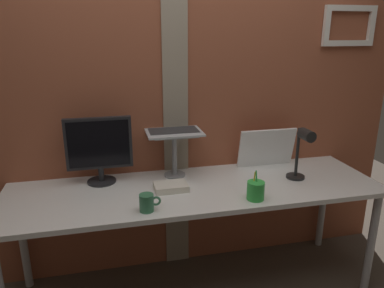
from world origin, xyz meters
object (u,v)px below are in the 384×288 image
object	(u,v)px
pen_cup	(256,191)
whiteboard_panel	(267,148)
monitor	(99,147)
desk_lamp	(302,149)
laptop	(172,122)
coffee_mug	(147,203)

from	to	relation	value
pen_cup	whiteboard_panel	bearing A→B (deg)	59.91
monitor	desk_lamp	bearing A→B (deg)	-12.36
monitor	laptop	world-z (taller)	laptop
whiteboard_panel	pen_cup	size ratio (longest dim) A/B	2.40
pen_cup	monitor	bearing A→B (deg)	152.01
coffee_mug	desk_lamp	bearing A→B (deg)	10.46
laptop	pen_cup	xyz separation A→B (m)	(0.38, -0.53, -0.29)
whiteboard_panel	coffee_mug	size ratio (longest dim) A/B	3.50
desk_lamp	coffee_mug	xyz separation A→B (m)	(-1.00, -0.18, -0.17)
pen_cup	coffee_mug	bearing A→B (deg)	-179.98
laptop	desk_lamp	size ratio (longest dim) A/B	1.01
whiteboard_panel	desk_lamp	bearing A→B (deg)	-71.88
coffee_mug	monitor	bearing A→B (deg)	117.57
monitor	coffee_mug	bearing A→B (deg)	-62.43
whiteboard_panel	desk_lamp	distance (m)	0.33
whiteboard_panel	pen_cup	world-z (taller)	whiteboard_panel
monitor	coffee_mug	xyz separation A→B (m)	(0.24, -0.46, -0.19)
monitor	desk_lamp	world-z (taller)	monitor
whiteboard_panel	monitor	bearing A→B (deg)	-178.46
whiteboard_panel	pen_cup	xyz separation A→B (m)	(-0.28, -0.49, -0.08)
whiteboard_panel	coffee_mug	xyz separation A→B (m)	(-0.90, -0.49, -0.09)
laptop	whiteboard_panel	world-z (taller)	laptop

